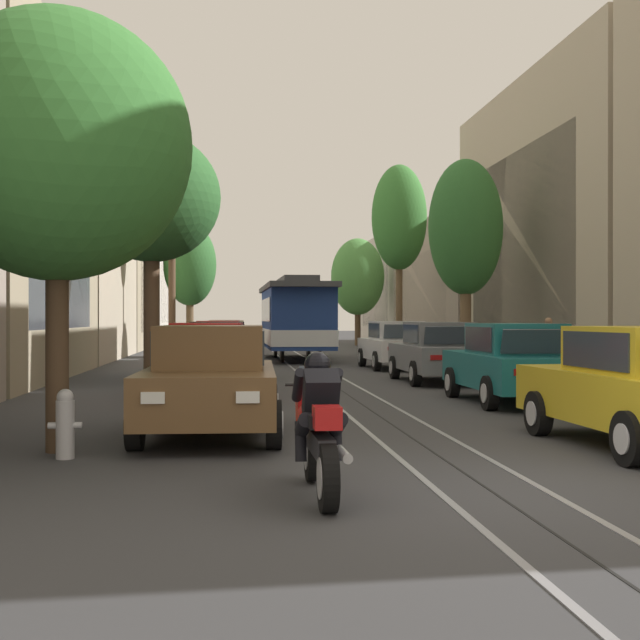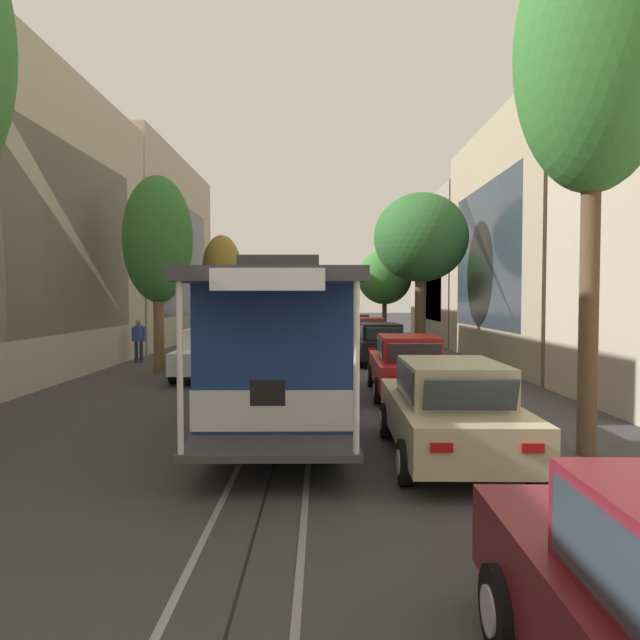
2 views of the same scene
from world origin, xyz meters
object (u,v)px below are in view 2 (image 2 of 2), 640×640
object	(u,v)px
pedestrian_on_right_pavement	(200,326)
parked_car_beige_fifth_left	(450,409)
street_tree_kerb_left_near	(385,277)
cable_car_trolley	(286,342)
parked_car_red_fourth_left	(408,365)
street_tree_kerb_left_second	(421,239)
street_tree_kerb_right_near	(222,270)
parked_car_yellow_near_right	(266,325)
parked_car_grey_mid_right	(239,339)
street_tree_kerb_left_mid	(594,56)
parked_car_black_mid_left	(379,343)
fire_hydrant	(380,331)
parked_car_red_second_left	(368,334)
parked_car_white_fourth_right	(211,353)
parked_car_teal_second_right	(251,331)
street_tree_kerb_right_second	(158,241)
motorcycle_with_rider	(335,326)
pedestrian_on_left_pavement	(139,338)
parked_car_brown_near_left	(356,327)

from	to	relation	value
pedestrian_on_right_pavement	parked_car_beige_fifth_left	bearing A→B (deg)	111.24
street_tree_kerb_left_near	cable_car_trolley	xyz separation A→B (m)	(4.71, 23.69, -2.19)
parked_car_red_fourth_left	street_tree_kerb_left_second	bearing A→B (deg)	-102.26
street_tree_kerb_right_near	pedestrian_on_right_pavement	xyz separation A→B (m)	(0.91, 1.99, -3.21)
parked_car_yellow_near_right	parked_car_grey_mid_right	bearing A→B (deg)	89.89
street_tree_kerb_left_mid	cable_car_trolley	world-z (taller)	street_tree_kerb_left_mid
parked_car_black_mid_left	street_tree_kerb_right_near	xyz separation A→B (m)	(8.21, -11.87, 3.40)
fire_hydrant	parked_car_red_second_left	bearing A→B (deg)	80.12
parked_car_red_second_left	pedestrian_on_right_pavement	size ratio (longest dim) A/B	2.52
parked_car_white_fourth_right	fire_hydrant	distance (m)	19.31
parked_car_yellow_near_right	pedestrian_on_right_pavement	bearing A→B (deg)	50.47
parked_car_black_mid_left	parked_car_beige_fifth_left	world-z (taller)	same
parked_car_teal_second_right	parked_car_grey_mid_right	xyz separation A→B (m)	(-0.20, 5.60, 0.00)
parked_car_black_mid_left	cable_car_trolley	size ratio (longest dim) A/B	0.48
parked_car_red_fourth_left	street_tree_kerb_right_second	size ratio (longest dim) A/B	0.65
street_tree_kerb_right_second	parked_car_beige_fifth_left	bearing A→B (deg)	126.17
motorcycle_with_rider	fire_hydrant	distance (m)	3.77
parked_car_red_second_left	parked_car_red_fourth_left	size ratio (longest dim) A/B	1.00
parked_car_teal_second_right	street_tree_kerb_left_second	distance (m)	11.40
fire_hydrant	pedestrian_on_right_pavement	bearing A→B (deg)	21.27
parked_car_yellow_near_right	parked_car_red_fourth_left	bearing A→B (deg)	105.53
parked_car_red_fourth_left	parked_car_yellow_near_right	distance (m)	21.80
pedestrian_on_left_pavement	parked_car_grey_mid_right	bearing A→B (deg)	-152.27
street_tree_kerb_left_mid	parked_car_black_mid_left	bearing A→B (deg)	-80.66
parked_car_white_fourth_right	pedestrian_on_left_pavement	world-z (taller)	pedestrian_on_left_pavement
parked_car_teal_second_right	street_tree_kerb_right_second	world-z (taller)	street_tree_kerb_right_second
street_tree_kerb_left_second	pedestrian_on_right_pavement	size ratio (longest dim) A/B	3.87
parked_car_brown_near_left	pedestrian_on_left_pavement	xyz separation A→B (m)	(9.37, 11.76, 0.16)
parked_car_white_fourth_right	street_tree_kerb_right_near	size ratio (longest dim) A/B	0.70
parked_car_white_fourth_right	street_tree_kerb_left_mid	bearing A→B (deg)	131.47
street_tree_kerb_left_second	parked_car_yellow_near_right	bearing A→B (deg)	-60.46
parked_car_black_mid_left	parked_car_red_fourth_left	distance (m)	7.09
parked_car_red_second_left	parked_car_yellow_near_right	distance (m)	10.11
street_tree_kerb_right_second	fire_hydrant	world-z (taller)	street_tree_kerb_right_second
parked_car_red_fourth_left	fire_hydrant	xyz separation A→B (m)	(-1.48, -21.12, -0.38)
pedestrian_on_left_pavement	street_tree_kerb_left_near	bearing A→B (deg)	-130.68
parked_car_yellow_near_right	parked_car_red_second_left	bearing A→B (deg)	125.42
street_tree_kerb_left_near	motorcycle_with_rider	bearing A→B (deg)	-45.29
parked_car_beige_fifth_left	pedestrian_on_right_pavement	world-z (taller)	pedestrian_on_right_pavement
parked_car_red_fourth_left	street_tree_kerb_left_near	distance (m)	20.85
parked_car_brown_near_left	parked_car_red_fourth_left	size ratio (longest dim) A/B	1.00
street_tree_kerb_left_near	motorcycle_with_rider	distance (m)	5.35
pedestrian_on_right_pavement	street_tree_kerb_right_second	bearing A→B (deg)	95.67
parked_car_yellow_near_right	street_tree_kerb_left_mid	size ratio (longest dim) A/B	0.50
street_tree_kerb_left_near	street_tree_kerb_right_near	bearing A→B (deg)	9.14
parked_car_beige_fifth_left	parked_car_grey_mid_right	world-z (taller)	same
parked_car_beige_fifth_left	street_tree_kerb_left_mid	xyz separation A→B (m)	(-2.31, -0.24, 5.66)
parked_car_teal_second_right	parked_car_beige_fifth_left	bearing A→B (deg)	105.48
parked_car_red_second_left	street_tree_kerb_left_near	size ratio (longest dim) A/B	0.79
street_tree_kerb_left_second	street_tree_kerb_right_second	bearing A→B (deg)	18.41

